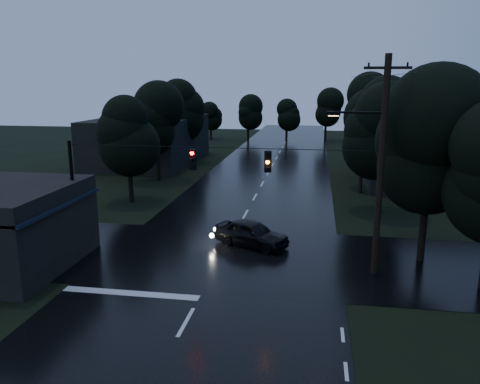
# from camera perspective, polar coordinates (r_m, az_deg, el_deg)

# --- Properties ---
(main_road) EXTENTS (12.00, 120.00, 0.02)m
(main_road) POSITION_cam_1_polar(r_m,az_deg,el_deg) (41.62, 2.72, 0.97)
(main_road) COLOR black
(main_road) RESTS_ON ground
(cross_street) EXTENTS (60.00, 9.00, 0.02)m
(cross_street) POSITION_cam_1_polar(r_m,az_deg,el_deg) (24.51, -2.14, -7.82)
(cross_street) COLOR black
(cross_street) RESTS_ON ground
(building_far_right) EXTENTS (10.00, 14.00, 4.40)m
(building_far_right) POSITION_cam_1_polar(r_m,az_deg,el_deg) (45.89, 21.04, 4.04)
(building_far_right) COLOR black
(building_far_right) RESTS_ON ground
(building_far_left) EXTENTS (10.00, 16.00, 5.00)m
(building_far_left) POSITION_cam_1_polar(r_m,az_deg,el_deg) (54.10, -10.98, 6.25)
(building_far_left) COLOR black
(building_far_left) RESTS_ON ground
(utility_pole_main) EXTENTS (3.50, 0.30, 10.00)m
(utility_pole_main) POSITION_cam_1_polar(r_m,az_deg,el_deg) (21.90, 16.60, 3.38)
(utility_pole_main) COLOR black
(utility_pole_main) RESTS_ON ground
(utility_pole_far) EXTENTS (2.00, 0.30, 7.50)m
(utility_pole_far) POSITION_cam_1_polar(r_m,az_deg,el_deg) (38.92, 14.73, 5.50)
(utility_pole_far) COLOR black
(utility_pole_far) RESTS_ON ground
(anchor_pole_left) EXTENTS (0.18, 0.18, 6.00)m
(anchor_pole_left) POSITION_cam_1_polar(r_m,az_deg,el_deg) (25.25, -19.60, -0.82)
(anchor_pole_left) COLOR black
(anchor_pole_left) RESTS_ON ground
(span_signals) EXTENTS (15.00, 0.37, 1.12)m
(span_signals) POSITION_cam_1_polar(r_m,az_deg,el_deg) (22.07, -1.36, 3.96)
(span_signals) COLOR black
(span_signals) RESTS_ON ground
(tree_corner_near) EXTENTS (4.48, 4.48, 9.44)m
(tree_corner_near) POSITION_cam_1_polar(r_m,az_deg,el_deg) (24.21, 22.25, 5.60)
(tree_corner_near) COLOR black
(tree_corner_near) RESTS_ON ground
(tree_left_a) EXTENTS (3.92, 3.92, 8.26)m
(tree_left_a) POSITION_cam_1_polar(r_m,az_deg,el_deg) (35.32, -13.51, 7.06)
(tree_left_a) COLOR black
(tree_left_a) RESTS_ON ground
(tree_left_b) EXTENTS (4.20, 4.20, 8.85)m
(tree_left_b) POSITION_cam_1_polar(r_m,az_deg,el_deg) (42.95, -10.17, 8.74)
(tree_left_b) COLOR black
(tree_left_b) RESTS_ON ground
(tree_left_c) EXTENTS (4.48, 4.48, 9.44)m
(tree_left_c) POSITION_cam_1_polar(r_m,az_deg,el_deg) (52.62, -7.19, 10.02)
(tree_left_c) COLOR black
(tree_left_c) RESTS_ON ground
(tree_right_a) EXTENTS (4.20, 4.20, 8.85)m
(tree_right_a) POSITION_cam_1_polar(r_m,az_deg,el_deg) (32.88, 17.07, 7.08)
(tree_right_a) COLOR black
(tree_right_a) RESTS_ON ground
(tree_right_b) EXTENTS (4.48, 4.48, 9.44)m
(tree_right_b) POSITION_cam_1_polar(r_m,az_deg,el_deg) (40.83, 16.49, 8.72)
(tree_right_b) COLOR black
(tree_right_b) RESTS_ON ground
(tree_right_c) EXTENTS (4.76, 4.76, 10.03)m
(tree_right_c) POSITION_cam_1_polar(r_m,az_deg,el_deg) (50.80, 15.83, 9.95)
(tree_right_c) COLOR black
(tree_right_c) RESTS_ON ground
(car) EXTENTS (4.53, 3.26, 1.43)m
(car) POSITION_cam_1_polar(r_m,az_deg,el_deg) (25.78, 1.42, -5.05)
(car) COLOR black
(car) RESTS_ON ground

